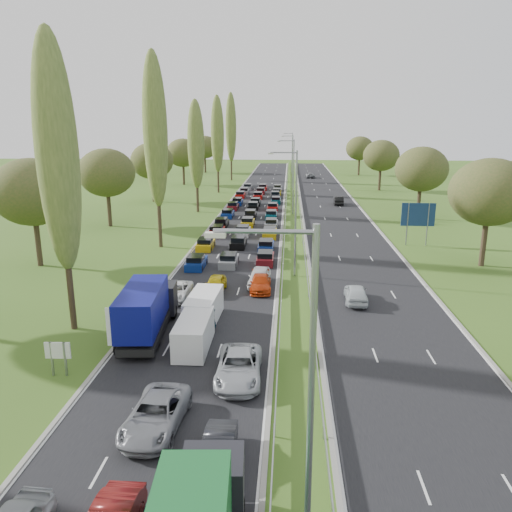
# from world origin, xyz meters

# --- Properties ---
(ground) EXTENTS (260.00, 260.00, 0.00)m
(ground) POSITION_xyz_m (4.50, 80.00, 0.00)
(ground) COLOR #3A571B
(ground) RESTS_ON ground
(near_carriageway) EXTENTS (10.50, 215.00, 0.04)m
(near_carriageway) POSITION_xyz_m (-2.25, 82.50, 0.00)
(near_carriageway) COLOR black
(near_carriageway) RESTS_ON ground
(far_carriageway) EXTENTS (10.50, 215.00, 0.04)m
(far_carriageway) POSITION_xyz_m (11.25, 82.50, 0.00)
(far_carriageway) COLOR black
(far_carriageway) RESTS_ON ground
(central_reservation) EXTENTS (2.36, 215.00, 0.32)m
(central_reservation) POSITION_xyz_m (4.50, 82.50, 0.55)
(central_reservation) COLOR gray
(central_reservation) RESTS_ON ground
(lamp_columns) EXTENTS (0.18, 140.18, 12.00)m
(lamp_columns) POSITION_xyz_m (4.50, 78.00, 6.00)
(lamp_columns) COLOR gray
(lamp_columns) RESTS_ON ground
(poplar_row) EXTENTS (2.80, 127.80, 22.44)m
(poplar_row) POSITION_xyz_m (-11.50, 68.17, 12.39)
(poplar_row) COLOR #2D2116
(poplar_row) RESTS_ON ground
(woodland_left) EXTENTS (8.00, 166.00, 11.10)m
(woodland_left) POSITION_xyz_m (-22.00, 62.63, 7.68)
(woodland_left) COLOR #2D2116
(woodland_left) RESTS_ON ground
(woodland_right) EXTENTS (8.00, 153.00, 11.10)m
(woodland_right) POSITION_xyz_m (24.00, 66.67, 7.68)
(woodland_right) COLOR #2D2116
(woodland_right) RESTS_ON ground
(traffic_queue_fill) EXTENTS (9.13, 68.20, 0.80)m
(traffic_queue_fill) POSITION_xyz_m (-2.22, 77.66, 0.44)
(traffic_queue_fill) COLOR navy
(traffic_queue_fill) RESTS_ON ground
(near_car_2) EXTENTS (2.26, 4.72, 1.30)m
(near_car_2) POSITION_xyz_m (-5.51, 35.81, 0.67)
(near_car_2) COLOR white
(near_car_2) RESTS_ON near_carriageway
(near_car_6) EXTENTS (2.78, 5.50, 1.49)m
(near_car_6) POSITION_xyz_m (-2.38, 17.29, 0.77)
(near_car_6) COLOR gray
(near_car_6) RESTS_ON near_carriageway
(near_car_7) EXTENTS (2.17, 5.18, 1.49)m
(near_car_7) POSITION_xyz_m (-2.27, 27.39, 0.77)
(near_car_7) COLOR #05384F
(near_car_7) RESTS_ON near_carriageway
(near_car_8) EXTENTS (1.69, 4.11, 1.39)m
(near_car_8) POSITION_xyz_m (-2.46, 37.74, 0.72)
(near_car_8) COLOR #BDA60C
(near_car_8) RESTS_ON near_carriageway
(near_car_9) EXTENTS (1.46, 3.97, 1.30)m
(near_car_9) POSITION_xyz_m (1.00, 14.92, 0.67)
(near_car_9) COLOR black
(near_car_9) RESTS_ON near_carriageway
(near_car_10) EXTENTS (2.74, 5.62, 1.54)m
(near_car_10) POSITION_xyz_m (1.13, 22.37, 0.79)
(near_car_10) COLOR #A1A5AB
(near_car_10) RESTS_ON near_carriageway
(near_car_11) EXTENTS (2.06, 4.64, 1.32)m
(near_car_11) POSITION_xyz_m (1.44, 38.50, 0.68)
(near_car_11) COLOR #B7340B
(near_car_11) RESTS_ON near_carriageway
(near_car_12) EXTENTS (2.13, 4.79, 1.60)m
(near_car_12) POSITION_xyz_m (1.29, 39.86, 0.82)
(near_car_12) COLOR silver
(near_car_12) RESTS_ON near_carriageway
(far_car_0) EXTENTS (1.99, 4.53, 1.52)m
(far_car_0) POSITION_xyz_m (9.50, 35.93, 0.78)
(far_car_0) COLOR silver
(far_car_0) RESTS_ON far_carriageway
(far_car_1) EXTENTS (1.79, 4.73, 1.54)m
(far_car_1) POSITION_xyz_m (12.95, 88.42, 0.79)
(far_car_1) COLOR black
(far_car_1) RESTS_ON far_carriageway
(far_car_2) EXTENTS (2.48, 5.10, 1.40)m
(far_car_2) POSITION_xyz_m (9.57, 136.37, 0.72)
(far_car_2) COLOR gray
(far_car_2) RESTS_ON far_carriageway
(blue_lorry) EXTENTS (2.46, 8.87, 3.75)m
(blue_lorry) POSITION_xyz_m (-5.79, 28.03, 1.95)
(blue_lorry) COLOR black
(blue_lorry) RESTS_ON near_carriageway
(white_van_front) EXTENTS (2.01, 5.13, 2.06)m
(white_van_front) POSITION_xyz_m (-2.21, 26.48, 1.06)
(white_van_front) COLOR silver
(white_van_front) RESTS_ON near_carriageway
(white_van_rear) EXTENTS (2.07, 5.27, 2.12)m
(white_van_rear) POSITION_xyz_m (-2.35, 31.20, 1.09)
(white_van_rear) COLOR white
(white_van_rear) RESTS_ON near_carriageway
(info_sign) EXTENTS (1.50, 0.16, 2.10)m
(info_sign) POSITION_xyz_m (-9.40, 22.13, 1.37)
(info_sign) COLOR gray
(info_sign) RESTS_ON ground
(direction_sign) EXTENTS (4.00, 0.16, 5.20)m
(direction_sign) POSITION_xyz_m (19.40, 56.83, 3.57)
(direction_sign) COLOR gray
(direction_sign) RESTS_ON ground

